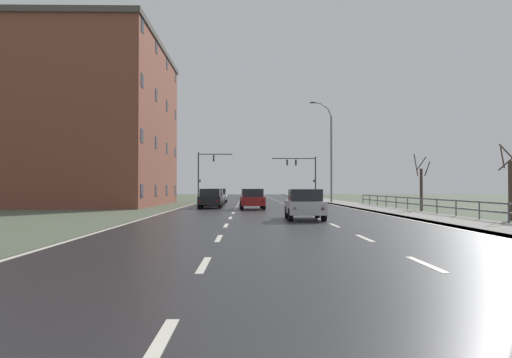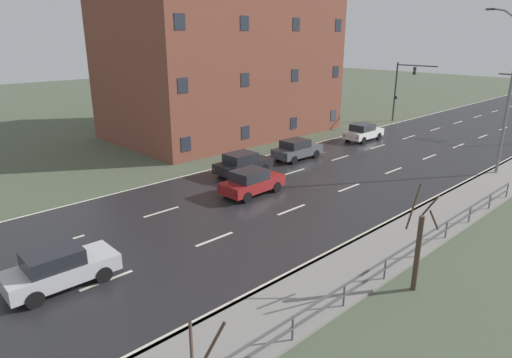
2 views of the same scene
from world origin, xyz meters
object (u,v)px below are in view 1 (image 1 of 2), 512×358
object	(u,v)px
traffic_signal_left	(204,169)
brick_building	(94,125)
car_far_right	(219,196)
car_near_right	(210,198)
car_mid_centre	(214,197)
street_lamp_midground	(330,153)
car_near_left	(252,199)
traffic_signal_right	(304,170)
car_distant	(305,204)

from	to	relation	value
traffic_signal_left	brick_building	xyz separation A→B (m)	(-9.13, -17.68, 3.64)
traffic_signal_left	car_far_right	world-z (taller)	traffic_signal_left
traffic_signal_left	car_near_right	distance (m)	26.12
car_near_right	car_mid_centre	bearing A→B (deg)	90.67
street_lamp_midground	car_near_left	size ratio (longest dim) A/B	2.62
car_far_right	brick_building	size ratio (longest dim) A/B	0.20
car_near_left	car_mid_centre	distance (m)	8.66
traffic_signal_right	car_mid_centre	world-z (taller)	traffic_signal_right
car_distant	car_near_left	xyz separation A→B (m)	(-2.55, 12.36, 0.00)
car_far_right	car_near_right	size ratio (longest dim) A/B	1.00
traffic_signal_left	brick_building	world-z (taller)	brick_building
brick_building	traffic_signal_left	bearing A→B (deg)	62.70
car_near_left	brick_building	bearing A→B (deg)	143.54
traffic_signal_left	car_mid_centre	bearing A→B (deg)	-82.47
traffic_signal_left	car_near_right	bearing A→B (deg)	-83.90
traffic_signal_right	car_near_right	world-z (taller)	traffic_signal_right
traffic_signal_right	traffic_signal_left	distance (m)	13.57
car_near_left	car_near_right	size ratio (longest dim) A/B	1.01
traffic_signal_right	brick_building	xyz separation A→B (m)	(-22.61, -19.22, 3.64)
street_lamp_midground	car_distant	bearing A→B (deg)	-102.21
car_near_right	brick_building	distance (m)	15.97
car_near_left	traffic_signal_left	bearing A→B (deg)	99.97
car_mid_centre	car_near_right	size ratio (longest dim) A/B	1.00
street_lamp_midground	traffic_signal_left	world-z (taller)	street_lamp_midground
traffic_signal_left	car_mid_centre	world-z (taller)	traffic_signal_left
traffic_signal_right	car_near_right	size ratio (longest dim) A/B	1.47
traffic_signal_left	car_distant	xyz separation A→B (m)	(8.64, -40.36, -3.33)
traffic_signal_left	car_near_left	size ratio (longest dim) A/B	1.53
traffic_signal_right	car_distant	world-z (taller)	traffic_signal_right
brick_building	car_mid_centre	bearing A→B (deg)	-11.41
street_lamp_midground	car_mid_centre	size ratio (longest dim) A/B	2.65
car_distant	car_far_right	size ratio (longest dim) A/B	1.00
traffic_signal_left	car_distant	size ratio (longest dim) A/B	1.55
car_distant	car_mid_centre	bearing A→B (deg)	107.32
car_distant	car_far_right	distance (m)	30.14
car_near_right	brick_building	size ratio (longest dim) A/B	0.20
traffic_signal_left	traffic_signal_right	bearing A→B (deg)	6.53
traffic_signal_left	brick_building	distance (m)	20.22
traffic_signal_right	car_mid_centre	xyz separation A→B (m)	(-10.83, -21.60, -3.33)
car_near_left	brick_building	world-z (taller)	brick_building
street_lamp_midground	car_distant	world-z (taller)	street_lamp_midground
street_lamp_midground	car_distant	distance (m)	28.52
car_distant	car_mid_centre	distance (m)	21.17
brick_building	car_near_right	bearing A→B (deg)	-34.24
traffic_signal_right	car_far_right	xyz separation A→B (m)	(-10.93, -12.39, -3.33)
car_far_right	brick_building	xyz separation A→B (m)	(-11.67, -6.83, 6.97)
traffic_signal_left	car_mid_centre	distance (m)	20.50
car_distant	brick_building	xyz separation A→B (m)	(-17.76, 22.69, 6.97)
car_distant	brick_building	bearing A→B (deg)	128.96
traffic_signal_right	traffic_signal_left	xyz separation A→B (m)	(-13.48, -1.54, 0.00)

